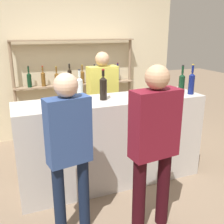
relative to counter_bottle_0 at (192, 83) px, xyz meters
name	(u,v)px	position (x,y,z in m)	size (l,w,h in m)	color
ground_plane	(112,180)	(-1.02, 0.14, -1.24)	(16.00, 16.00, 0.00)	#7A6651
bar_counter	(112,141)	(-1.02, 0.14, -0.69)	(2.27, 0.59, 1.09)	#B7B2AD
back_wall	(73,57)	(-1.02, 2.04, 0.16)	(3.87, 0.12, 2.80)	beige
back_shelf	(76,74)	(-1.02, 1.86, -0.10)	(2.14, 0.18, 1.72)	#897056
counter_bottle_0	(192,83)	(0.00, 0.00, 0.00)	(0.07, 0.07, 0.38)	#0F1956
counter_bottle_1	(182,82)	(-0.07, 0.10, -0.01)	(0.08, 0.08, 0.36)	black
counter_bottle_2	(103,87)	(-1.13, 0.15, 0.00)	(0.08, 0.08, 0.36)	black
counter_bottle_3	(80,88)	(-1.38, 0.25, 0.00)	(0.07, 0.07, 0.35)	silver
counter_bottle_4	(160,86)	(-0.48, -0.04, 0.00)	(0.08, 0.08, 0.38)	black
customer_center	(154,139)	(-0.98, -0.78, -0.30)	(0.46, 0.24, 1.60)	black
customer_left	(69,145)	(-1.70, -0.57, -0.32)	(0.40, 0.23, 1.54)	#121C33
server_behind_counter	(103,96)	(-0.85, 0.95, -0.32)	(0.46, 0.23, 1.57)	brown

